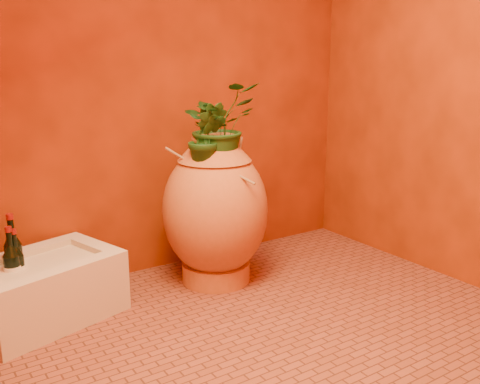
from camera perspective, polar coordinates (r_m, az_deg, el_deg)
floor at (r=2.60m, az=3.05°, el=-14.38°), size 2.50×2.50×0.00m
wall_back at (r=3.14m, az=-7.93°, el=14.23°), size 2.50×0.02×2.50m
wall_right at (r=3.19m, az=22.22°, el=13.34°), size 0.02×2.00×2.50m
amphora at (r=2.97m, az=-2.66°, el=-1.92°), size 0.71×0.71×0.84m
stone_basin at (r=2.79m, az=-20.13°, el=-9.78°), size 0.77×0.63×0.31m
wine_bottle_a at (r=2.80m, az=-22.94°, el=-6.63°), size 0.09×0.09×0.35m
wine_bottle_b at (r=2.72m, az=-23.10°, el=-7.55°), size 0.08×0.08×0.32m
wine_bottle_c at (r=2.74m, az=-22.67°, el=-7.51°), size 0.07×0.07×0.30m
wall_tap at (r=3.18m, az=-4.71°, el=4.16°), size 0.07×0.15×0.16m
plant_main at (r=2.87m, az=-2.31°, el=7.14°), size 0.45×0.41×0.45m
plant_side at (r=2.78m, az=-3.51°, el=5.79°), size 0.26×0.25×0.37m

